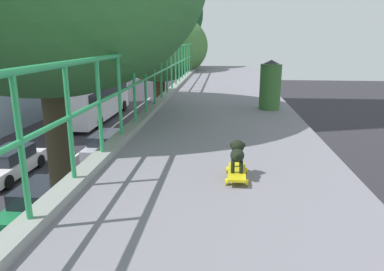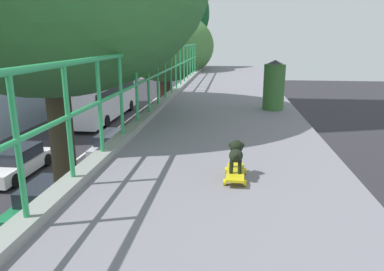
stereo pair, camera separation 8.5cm
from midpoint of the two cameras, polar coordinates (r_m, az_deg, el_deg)
car_green_fifth at (r=14.87m, az=-22.45°, el=-9.55°), size 1.86×4.26×1.35m
car_white_sixth at (r=19.84m, az=-26.85°, el=-3.95°), size 1.83×4.50×1.36m
car_silver_seventh at (r=21.08m, az=-12.94°, el=-1.45°), size 1.93×4.38×1.44m
city_bus at (r=31.12m, az=-14.80°, el=5.96°), size 2.58×10.81×3.42m
roadside_tree_far at (r=16.32m, az=-5.41°, el=13.52°), size 4.28×4.28×7.74m
roadside_tree_farthest at (r=18.31m, az=-5.43°, el=18.23°), size 4.26×4.26×9.72m
toy_skateboard at (r=3.58m, az=6.36°, el=-5.78°), size 0.22×0.50×0.08m
small_dog at (r=3.57m, az=6.44°, el=-2.65°), size 0.16×0.34×0.28m
litter_bin at (r=7.19m, az=11.85°, el=7.86°), size 0.41×0.41×0.94m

